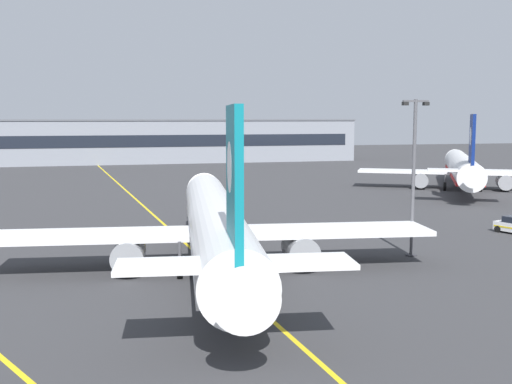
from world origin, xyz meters
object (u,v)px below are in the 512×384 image
object	(u,v)px
airliner_foreground	(216,225)
apron_lamp_post	(414,175)
safety_cone_by_nose_gear	(185,230)
airliner_background	(462,168)

from	to	relation	value
airliner_foreground	apron_lamp_post	xyz separation A→B (m)	(16.18, 0.85, 3.18)
apron_lamp_post	safety_cone_by_nose_gear	xyz separation A→B (m)	(-16.24, 14.47, -6.30)
airliner_foreground	apron_lamp_post	size ratio (longest dim) A/B	3.32
airliner_background	apron_lamp_post	xyz separation A→B (m)	(-30.24, -39.61, 3.22)
airliner_foreground	safety_cone_by_nose_gear	size ratio (longest dim) A/B	75.39
airliner_foreground	apron_lamp_post	bearing A→B (deg)	3.02
airliner_background	apron_lamp_post	bearing A→B (deg)	-127.35
airliner_background	apron_lamp_post	distance (m)	49.94
airliner_background	airliner_foreground	bearing A→B (deg)	-138.92
safety_cone_by_nose_gear	airliner_background	bearing A→B (deg)	28.41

